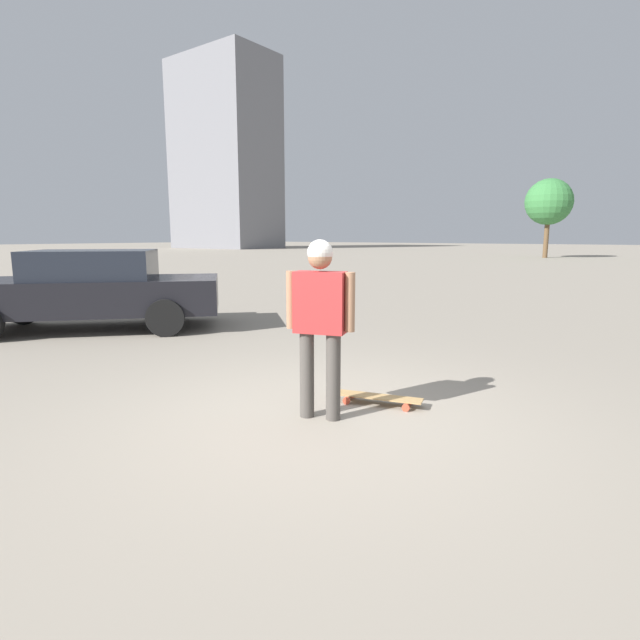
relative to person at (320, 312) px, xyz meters
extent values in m
plane|color=gray|center=(0.00, 0.00, -1.02)|extent=(220.00, 220.00, 0.00)
cylinder|color=#4C4742|center=(-0.04, 0.12, -0.61)|extent=(0.14, 0.14, 0.83)
cylinder|color=#4C4742|center=(0.04, -0.12, -0.61)|extent=(0.14, 0.14, 0.83)
cube|color=#B22D2D|center=(0.00, 0.00, 0.09)|extent=(0.34, 0.51, 0.57)
cylinder|color=#9E7051|center=(-0.09, 0.27, 0.11)|extent=(0.09, 0.09, 0.54)
cylinder|color=#9E7051|center=(0.09, -0.27, 0.11)|extent=(0.09, 0.09, 0.54)
sphere|color=#9E7051|center=(0.00, 0.00, 0.51)|extent=(0.22, 0.22, 0.22)
sphere|color=silver|center=(0.00, 0.00, 0.55)|extent=(0.24, 0.24, 0.24)
cube|color=tan|center=(0.66, -0.25, -0.94)|extent=(0.44, 0.92, 0.01)
cylinder|color=#D14C33|center=(0.47, 0.01, -0.98)|extent=(0.05, 0.08, 0.08)
cylinder|color=#D14C33|center=(0.68, 0.07, -0.98)|extent=(0.05, 0.08, 0.08)
cylinder|color=#D14C33|center=(0.65, -0.58, -0.98)|extent=(0.05, 0.08, 0.08)
cylinder|color=#D14C33|center=(0.86, -0.51, -0.98)|extent=(0.05, 0.08, 0.08)
cube|color=black|center=(1.08, 6.13, -0.39)|extent=(4.64, 4.45, 0.62)
cube|color=#1E232D|center=(1.17, 6.05, 0.18)|extent=(2.63, 2.60, 0.51)
cylinder|color=black|center=(0.62, 7.76, -0.70)|extent=(0.61, 0.58, 0.65)
cylinder|color=black|center=(1.54, 4.49, -0.70)|extent=(0.61, 0.58, 0.65)
cylinder|color=black|center=(2.75, 5.83, -0.70)|extent=(0.61, 0.58, 0.65)
cube|color=slate|center=(45.90, 50.94, 11.69)|extent=(8.79, 14.16, 25.43)
cylinder|color=brown|center=(38.86, 6.88, 0.52)|extent=(0.36, 0.36, 3.09)
sphere|color=#387A3D|center=(38.86, 6.88, 3.31)|extent=(3.56, 3.56, 3.56)
camera|label=1|loc=(-3.64, -2.73, 0.70)|focal=28.00mm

